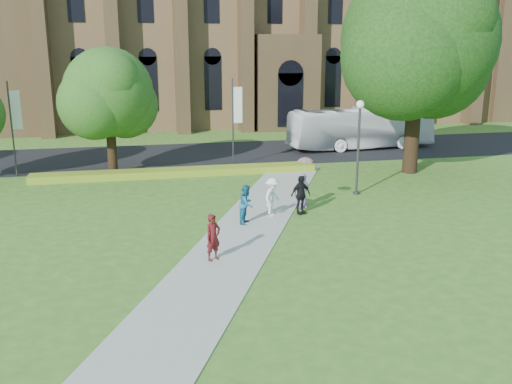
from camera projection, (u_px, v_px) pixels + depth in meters
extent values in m
plane|color=#3D661E|center=(248.00, 242.00, 24.38)|extent=(160.00, 160.00, 0.00)
cube|color=black|center=(197.00, 155.00, 43.30)|extent=(160.00, 10.00, 0.02)
cube|color=#B2B2A8|center=(244.00, 234.00, 25.32)|extent=(15.58, 28.54, 0.04)
cube|color=gold|center=(177.00, 172.00, 36.40)|extent=(18.00, 1.40, 0.45)
cube|color=brown|center=(266.00, 40.00, 62.08)|extent=(52.00, 16.00, 17.00)
cube|color=#513A26|center=(12.00, 16.00, 49.99)|extent=(3.50, 3.50, 21.00)
cube|color=#513A26|center=(508.00, 21.00, 59.91)|extent=(3.50, 3.50, 21.00)
cube|color=#513A26|center=(287.00, 83.00, 54.58)|extent=(6.00, 2.50, 9.00)
cylinder|color=#38383D|center=(358.00, 152.00, 31.44)|extent=(0.14, 0.14, 4.80)
sphere|color=white|center=(360.00, 104.00, 30.77)|extent=(0.44, 0.44, 0.44)
cylinder|color=#38383D|center=(356.00, 193.00, 32.03)|extent=(0.36, 0.36, 0.15)
cylinder|color=#332114|center=(413.00, 122.00, 36.58)|extent=(0.96, 0.96, 6.60)
sphere|color=black|center=(418.00, 40.00, 35.28)|extent=(9.60, 9.60, 9.60)
cylinder|color=#332114|center=(111.00, 143.00, 36.36)|extent=(0.60, 0.60, 4.12)
sphere|color=#284D17|center=(108.00, 92.00, 35.55)|extent=(5.60, 5.60, 5.60)
cylinder|color=#38383D|center=(233.00, 123.00, 38.40)|extent=(0.10, 0.10, 6.00)
cube|color=white|center=(238.00, 105.00, 38.17)|extent=(0.60, 0.02, 2.40)
cylinder|color=#38383D|center=(12.00, 129.00, 35.57)|extent=(0.10, 0.10, 6.00)
cube|color=white|center=(16.00, 110.00, 35.33)|extent=(0.60, 0.02, 2.40)
imported|color=white|center=(361.00, 128.00, 45.44)|extent=(12.01, 3.61, 3.30)
imported|color=#521214|center=(213.00, 237.00, 22.02)|extent=(0.81, 0.73, 1.85)
imported|color=#1B668B|center=(247.00, 204.00, 26.55)|extent=(1.07, 1.13, 1.85)
imported|color=white|center=(272.00, 197.00, 27.69)|extent=(1.32, 1.40, 1.90)
imported|color=black|center=(301.00, 195.00, 28.04)|extent=(1.22, 0.84, 1.93)
imported|color=slate|center=(302.00, 190.00, 29.12)|extent=(0.92, 0.63, 1.80)
imported|color=pink|center=(305.00, 166.00, 28.93)|extent=(0.98, 0.98, 0.70)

